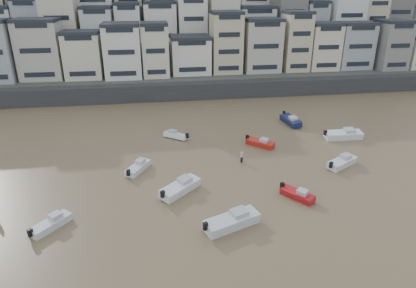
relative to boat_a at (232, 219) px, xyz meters
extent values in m
cube|color=#38383A|center=(0.69, 47.39, 0.86)|extent=(140.00, 3.00, 3.50)
cube|color=#4C4C47|center=(5.69, 54.39, 1.11)|extent=(140.00, 14.00, 4.00)
cube|color=#4C4C47|center=(5.69, 66.39, 4.11)|extent=(140.00, 14.00, 10.00)
cube|color=#4C4C47|center=(5.69, 78.39, 8.11)|extent=(140.00, 14.00, 18.00)
cube|color=#4C4C47|center=(5.69, 90.39, 12.11)|extent=(140.00, 16.00, 26.00)
cube|color=#4C4C47|center=(5.69, 104.39, 15.11)|extent=(140.00, 18.00, 32.00)
camera|label=1|loc=(-7.21, -30.69, 21.56)|focal=32.00mm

